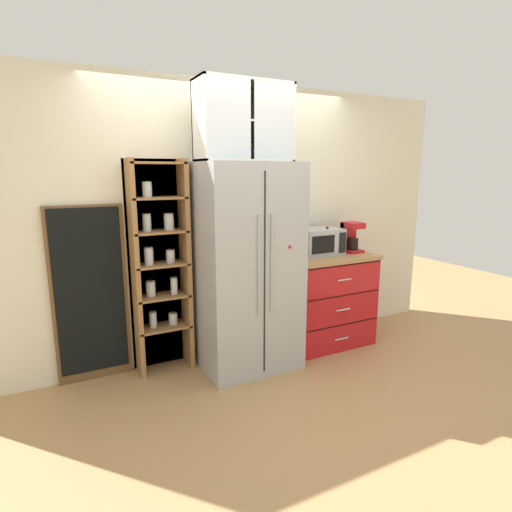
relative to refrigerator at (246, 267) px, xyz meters
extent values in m
plane|color=tan|center=(0.00, 0.00, -0.92)|extent=(10.66, 10.66, 0.00)
cube|color=silver|center=(0.00, 0.40, 0.36)|extent=(4.96, 0.10, 2.55)
cube|color=#ADAFB5|center=(0.00, 0.00, 0.00)|extent=(0.85, 0.69, 1.83)
cube|color=black|center=(0.00, -0.35, 0.00)|extent=(0.01, 0.01, 1.68)
cylinder|color=#ADAFB5|center=(-0.06, -0.36, 0.09)|extent=(0.02, 0.02, 0.82)
cylinder|color=#ADAFB5|center=(0.06, -0.36, 0.09)|extent=(0.02, 0.02, 0.82)
cube|color=red|center=(0.24, -0.35, 0.22)|extent=(0.02, 0.01, 0.02)
cube|color=brown|center=(-0.70, 0.37, 0.01)|extent=(0.52, 0.04, 1.86)
cube|color=#9E7042|center=(-0.92, 0.23, 0.01)|extent=(0.04, 0.24, 1.86)
cube|color=#9E7042|center=(-0.48, 0.23, 0.01)|extent=(0.04, 0.24, 1.86)
cube|color=#9E7042|center=(-0.70, 0.23, -0.52)|extent=(0.46, 0.24, 0.02)
cylinder|color=silver|center=(-0.79, 0.24, -0.45)|extent=(0.06, 0.06, 0.13)
cylinder|color=white|center=(-0.79, 0.24, -0.47)|extent=(0.05, 0.05, 0.09)
cylinder|color=#B2B2B7|center=(-0.79, 0.24, -0.38)|extent=(0.06, 0.06, 0.01)
cylinder|color=silver|center=(-0.61, 0.24, -0.46)|extent=(0.08, 0.08, 0.09)
cylinder|color=#B77A38|center=(-0.61, 0.24, -0.48)|extent=(0.07, 0.07, 0.06)
cylinder|color=#B2B2B7|center=(-0.61, 0.24, -0.41)|extent=(0.07, 0.07, 0.01)
cube|color=#9E7042|center=(-0.70, 0.23, -0.23)|extent=(0.46, 0.24, 0.02)
cylinder|color=silver|center=(-0.80, 0.24, -0.16)|extent=(0.08, 0.08, 0.12)
cylinder|color=white|center=(-0.80, 0.24, -0.18)|extent=(0.07, 0.07, 0.08)
cylinder|color=#B2B2B7|center=(-0.80, 0.24, -0.10)|extent=(0.08, 0.08, 0.01)
cylinder|color=silver|center=(-0.60, 0.22, -0.16)|extent=(0.06, 0.06, 0.14)
cylinder|color=brown|center=(-0.60, 0.22, -0.18)|extent=(0.05, 0.05, 0.09)
cylinder|color=#B2B2B7|center=(-0.60, 0.22, -0.08)|extent=(0.06, 0.06, 0.01)
cube|color=#9E7042|center=(-0.70, 0.23, 0.05)|extent=(0.46, 0.24, 0.02)
cylinder|color=silver|center=(-0.81, 0.22, 0.13)|extent=(0.08, 0.08, 0.14)
cylinder|color=beige|center=(-0.81, 0.22, 0.11)|extent=(0.07, 0.07, 0.09)
cylinder|color=#B2B2B7|center=(-0.81, 0.22, 0.20)|extent=(0.07, 0.07, 0.01)
cylinder|color=silver|center=(-0.62, 0.23, 0.11)|extent=(0.08, 0.08, 0.10)
cylinder|color=#2D2D2D|center=(-0.62, 0.23, 0.09)|extent=(0.07, 0.07, 0.07)
cylinder|color=#B2B2B7|center=(-0.62, 0.23, 0.17)|extent=(0.07, 0.07, 0.01)
cube|color=#9E7042|center=(-0.70, 0.23, 0.33)|extent=(0.46, 0.24, 0.02)
cylinder|color=silver|center=(-0.80, 0.24, 0.41)|extent=(0.07, 0.07, 0.14)
cylinder|color=#E0C67F|center=(-0.80, 0.24, 0.39)|extent=(0.06, 0.06, 0.09)
cylinder|color=#B2B2B7|center=(-0.80, 0.24, 0.49)|extent=(0.07, 0.07, 0.01)
cylinder|color=silver|center=(-0.62, 0.24, 0.41)|extent=(0.08, 0.08, 0.13)
cylinder|color=#382316|center=(-0.62, 0.24, 0.39)|extent=(0.07, 0.07, 0.09)
cylinder|color=#B2B2B7|center=(-0.62, 0.24, 0.48)|extent=(0.08, 0.08, 0.01)
cube|color=#9E7042|center=(-0.70, 0.23, 0.62)|extent=(0.46, 0.24, 0.02)
cylinder|color=silver|center=(-0.79, 0.22, 0.69)|extent=(0.08, 0.08, 0.12)
cylinder|color=#CCB78C|center=(-0.79, 0.22, 0.67)|extent=(0.07, 0.07, 0.08)
cylinder|color=#B2B2B7|center=(-0.79, 0.22, 0.75)|extent=(0.07, 0.07, 0.01)
cube|color=#9E7042|center=(-0.70, 0.23, 0.90)|extent=(0.46, 0.24, 0.02)
cube|color=red|center=(0.92, 0.06, -0.47)|extent=(0.91, 0.58, 0.89)
cube|color=tan|center=(0.92, 0.06, 0.00)|extent=(0.94, 0.61, 0.04)
cube|color=black|center=(0.92, -0.23, -0.63)|extent=(0.89, 0.00, 0.01)
cube|color=silver|center=(0.92, -0.24, -0.77)|extent=(0.16, 0.01, 0.01)
cube|color=black|center=(0.92, -0.23, -0.33)|extent=(0.89, 0.00, 0.01)
cube|color=silver|center=(0.92, -0.24, -0.47)|extent=(0.16, 0.01, 0.01)
cube|color=black|center=(0.92, -0.23, -0.03)|extent=(0.89, 0.00, 0.01)
cube|color=silver|center=(0.92, -0.24, -0.17)|extent=(0.16, 0.01, 0.01)
cube|color=#ADAFB5|center=(0.86, 0.11, 0.15)|extent=(0.44, 0.32, 0.26)
cube|color=black|center=(0.80, -0.06, 0.15)|extent=(0.26, 0.01, 0.17)
cube|color=black|center=(1.03, -0.06, 0.15)|extent=(0.08, 0.01, 0.20)
cube|color=red|center=(1.23, 0.04, 0.03)|extent=(0.17, 0.20, 0.03)
cube|color=red|center=(1.23, 0.11, 0.17)|extent=(0.17, 0.06, 0.30)
cube|color=red|center=(1.23, 0.04, 0.30)|extent=(0.17, 0.20, 0.06)
cylinder|color=black|center=(1.23, 0.03, 0.11)|extent=(0.11, 0.11, 0.12)
cylinder|color=#8CA37F|center=(0.54, 0.06, 0.07)|extent=(0.07, 0.07, 0.10)
torus|color=#8CA37F|center=(0.59, 0.06, 0.07)|extent=(0.05, 0.01, 0.05)
cylinder|color=brown|center=(0.92, 0.06, 0.12)|extent=(0.06, 0.06, 0.20)
cone|color=brown|center=(0.92, 0.06, 0.22)|extent=(0.06, 0.06, 0.04)
cylinder|color=brown|center=(0.92, 0.06, 0.25)|extent=(0.03, 0.03, 0.07)
cylinder|color=black|center=(0.92, 0.06, 0.29)|extent=(0.03, 0.03, 0.01)
cylinder|color=silver|center=(0.92, 0.15, 0.10)|extent=(0.06, 0.06, 0.17)
cone|color=silver|center=(0.92, 0.15, 0.19)|extent=(0.06, 0.06, 0.04)
cylinder|color=silver|center=(0.92, 0.15, 0.22)|extent=(0.02, 0.02, 0.07)
cylinder|color=black|center=(0.92, 0.15, 0.26)|extent=(0.02, 0.02, 0.01)
cube|color=silver|center=(0.00, 0.17, 1.24)|extent=(0.81, 0.02, 0.65)
cube|color=silver|center=(0.00, 0.02, 1.56)|extent=(0.81, 0.32, 0.02)
cube|color=silver|center=(0.00, 0.02, 0.93)|extent=(0.81, 0.32, 0.02)
cube|color=silver|center=(-0.40, 0.02, 1.24)|extent=(0.02, 0.32, 0.65)
cube|color=silver|center=(0.40, 0.02, 1.24)|extent=(0.02, 0.32, 0.65)
cube|color=silver|center=(0.00, 0.02, 1.24)|extent=(0.78, 0.30, 0.02)
cube|color=silver|center=(-0.20, -0.13, 1.24)|extent=(0.37, 0.01, 0.61)
cube|color=silver|center=(0.20, -0.13, 1.24)|extent=(0.37, 0.01, 0.61)
cylinder|color=silver|center=(-0.28, 0.02, 0.94)|extent=(0.05, 0.05, 0.00)
cylinder|color=silver|center=(-0.28, 0.02, 0.97)|extent=(0.01, 0.01, 0.07)
cone|color=silver|center=(-0.28, 0.02, 1.03)|extent=(0.06, 0.06, 0.05)
cylinder|color=silver|center=(-0.09, 0.02, 0.94)|extent=(0.05, 0.05, 0.00)
cylinder|color=silver|center=(-0.09, 0.02, 0.97)|extent=(0.01, 0.01, 0.07)
cone|color=silver|center=(-0.09, 0.02, 1.03)|extent=(0.06, 0.06, 0.05)
cylinder|color=silver|center=(0.09, 0.02, 0.94)|extent=(0.05, 0.05, 0.00)
cylinder|color=silver|center=(0.09, 0.02, 0.97)|extent=(0.01, 0.01, 0.07)
cone|color=silver|center=(0.09, 0.02, 1.03)|extent=(0.06, 0.06, 0.05)
cylinder|color=silver|center=(0.28, 0.02, 0.94)|extent=(0.05, 0.05, 0.00)
cylinder|color=silver|center=(0.28, 0.02, 0.97)|extent=(0.01, 0.01, 0.07)
cone|color=silver|center=(0.28, 0.02, 1.03)|extent=(0.06, 0.06, 0.05)
cylinder|color=white|center=(-0.24, 0.02, 1.28)|extent=(0.06, 0.06, 0.07)
cylinder|color=white|center=(0.24, 0.02, 1.28)|extent=(0.06, 0.06, 0.07)
cube|color=brown|center=(-1.28, 0.33, -0.17)|extent=(0.60, 0.04, 1.49)
cube|color=black|center=(-1.28, 0.31, -0.14)|extent=(0.54, 0.01, 1.39)
camera|label=1|loc=(-1.53, -3.21, 0.84)|focal=28.74mm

